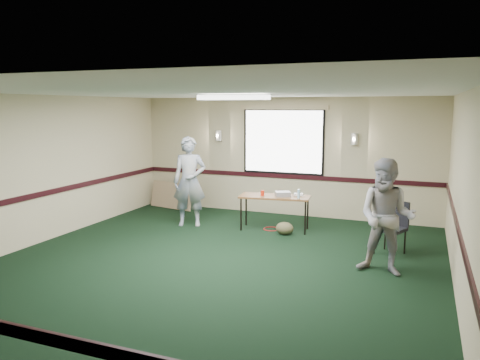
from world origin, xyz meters
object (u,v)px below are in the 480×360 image
at_px(folding_table, 275,198).
at_px(conference_chair, 393,223).
at_px(projector, 283,194).
at_px(person_left, 190,181).
at_px(person_right, 387,217).

distance_m(folding_table, conference_chair, 2.45).
bearing_deg(conference_chair, projector, -174.18).
relative_size(conference_chair, person_left, 0.48).
bearing_deg(folding_table, person_right, -45.73).
height_order(folding_table, person_right, person_right).
bearing_deg(person_right, folding_table, 149.18).
height_order(projector, person_right, person_right).
bearing_deg(person_left, projector, -11.40).
relative_size(folding_table, projector, 5.08).
relative_size(person_left, person_right, 1.08).
distance_m(folding_table, person_left, 1.82).
bearing_deg(folding_table, person_left, -177.54).
distance_m(conference_chair, person_right, 1.16).
relative_size(projector, person_right, 0.17).
bearing_deg(projector, person_left, 162.34).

